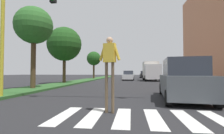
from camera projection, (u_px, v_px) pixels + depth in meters
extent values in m
plane|color=#262628|center=(133.00, 80.00, 28.02)|extent=(140.00, 140.00, 0.00)
cube|color=silver|center=(65.00, 115.00, 5.04)|extent=(0.45, 2.20, 0.01)
cube|color=silver|center=(93.00, 116.00, 4.93)|extent=(0.45, 2.20, 0.01)
cube|color=silver|center=(123.00, 117.00, 4.83)|extent=(0.45, 2.20, 0.01)
cube|color=silver|center=(154.00, 118.00, 4.72)|extent=(0.45, 2.20, 0.01)
cube|color=silver|center=(187.00, 119.00, 4.62)|extent=(0.45, 2.20, 0.01)
cube|color=silver|center=(221.00, 120.00, 4.51)|extent=(0.45, 2.20, 0.01)
cube|color=#2D5B28|center=(86.00, 80.00, 26.94)|extent=(2.70, 64.00, 0.15)
cylinder|color=#4C3823|center=(33.00, 62.00, 12.37)|extent=(0.36, 0.36, 3.93)
sphere|color=#2D6628|center=(34.00, 25.00, 12.47)|extent=(2.82, 2.82, 2.82)
cylinder|color=#4C3823|center=(64.00, 68.00, 19.16)|extent=(0.36, 0.36, 3.33)
sphere|color=#1E4C19|center=(64.00, 44.00, 19.26)|extent=(3.98, 3.98, 3.98)
cylinder|color=#4C3823|center=(94.00, 70.00, 32.90)|extent=(0.36, 0.36, 3.18)
sphere|color=#1E4C19|center=(94.00, 58.00, 32.98)|extent=(2.82, 2.82, 2.82)
cube|color=#9E9991|center=(186.00, 81.00, 25.08)|extent=(3.00, 64.00, 0.15)
cylinder|color=gold|center=(2.00, 36.00, 8.17)|extent=(0.18, 0.18, 6.00)
cylinder|color=brown|center=(113.00, 88.00, 5.31)|extent=(0.12, 0.12, 1.65)
cylinder|color=brown|center=(106.00, 87.00, 5.38)|extent=(0.12, 0.12, 1.65)
cube|color=gold|center=(110.00, 53.00, 5.38)|extent=(0.42, 0.32, 0.62)
cylinder|color=gold|center=(117.00, 52.00, 5.31)|extent=(0.28, 0.14, 0.58)
cylinder|color=gold|center=(103.00, 52.00, 5.46)|extent=(0.28, 0.14, 0.58)
sphere|color=tan|center=(110.00, 40.00, 5.40)|extent=(0.26, 0.26, 0.22)
cube|color=#474C51|center=(183.00, 85.00, 7.99)|extent=(2.40, 4.78, 0.96)
cube|color=#2D333D|center=(183.00, 67.00, 7.80)|extent=(1.94, 2.70, 0.79)
cylinder|color=black|center=(162.00, 89.00, 9.98)|extent=(0.29, 0.66, 0.64)
cylinder|color=black|center=(192.00, 90.00, 9.58)|extent=(0.29, 0.66, 0.64)
cylinder|color=black|center=(168.00, 98.00, 6.37)|extent=(0.29, 0.66, 0.64)
cylinder|color=black|center=(218.00, 100.00, 5.98)|extent=(0.29, 0.66, 0.64)
cube|color=silver|center=(129.00, 77.00, 28.28)|extent=(1.97, 4.46, 0.78)
cube|color=#2D333D|center=(129.00, 73.00, 28.09)|extent=(1.64, 2.04, 0.63)
cylinder|color=black|center=(125.00, 78.00, 30.11)|extent=(0.25, 0.65, 0.64)
cylinder|color=black|center=(134.00, 78.00, 29.85)|extent=(0.25, 0.65, 0.64)
cylinder|color=black|center=(123.00, 79.00, 26.69)|extent=(0.25, 0.65, 0.64)
cylinder|color=black|center=(133.00, 79.00, 26.42)|extent=(0.25, 0.65, 0.64)
cube|color=black|center=(144.00, 75.00, 40.33)|extent=(1.87, 4.45, 0.82)
cube|color=#2D333D|center=(144.00, 72.00, 40.58)|extent=(1.64, 2.01, 0.67)
cylinder|color=black|center=(148.00, 77.00, 38.47)|extent=(0.22, 0.64, 0.64)
cylinder|color=black|center=(141.00, 77.00, 38.66)|extent=(0.22, 0.64, 0.64)
cylinder|color=black|center=(147.00, 76.00, 41.98)|extent=(0.22, 0.64, 0.64)
cylinder|color=black|center=(140.00, 76.00, 42.17)|extent=(0.22, 0.64, 0.64)
cube|color=gray|center=(131.00, 75.00, 51.80)|extent=(2.20, 4.19, 0.85)
cube|color=#2D333D|center=(130.00, 72.00, 51.63)|extent=(1.78, 1.96, 0.69)
cylinder|color=black|center=(128.00, 76.00, 53.49)|extent=(0.28, 0.66, 0.64)
cylinder|color=black|center=(134.00, 76.00, 53.14)|extent=(0.28, 0.66, 0.64)
cylinder|color=black|center=(127.00, 76.00, 50.43)|extent=(0.28, 0.66, 0.64)
cylinder|color=black|center=(133.00, 76.00, 50.08)|extent=(0.28, 0.66, 0.64)
cube|color=silver|center=(153.00, 72.00, 24.45)|extent=(2.30, 2.00, 2.20)
cube|color=beige|center=(150.00, 70.00, 27.54)|extent=(2.30, 4.20, 2.70)
cylinder|color=black|center=(160.00, 78.00, 24.29)|extent=(0.30, 0.90, 0.90)
cylinder|color=black|center=(146.00, 78.00, 24.54)|extent=(0.30, 0.90, 0.90)
cylinder|color=black|center=(156.00, 78.00, 28.41)|extent=(0.30, 0.90, 0.90)
cylinder|color=black|center=(144.00, 78.00, 28.66)|extent=(0.30, 0.90, 0.90)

